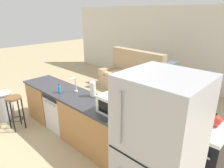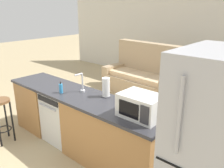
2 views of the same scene
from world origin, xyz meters
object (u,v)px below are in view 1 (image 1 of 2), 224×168
(refrigerator, at_px, (157,162))
(couch, at_px, (132,79))
(armchair, at_px, (173,98))
(dishwasher, at_px, (63,110))
(microwave, at_px, (115,105))
(stove_range, at_px, (194,151))
(soap_bottle, at_px, (59,89))
(kettle, at_px, (215,120))
(paper_towel_roll, at_px, (93,89))
(trash_bin, at_px, (5,105))
(bar_stool, at_px, (15,106))

(refrigerator, relative_size, couch, 0.92)
(couch, height_order, armchair, couch)
(dishwasher, height_order, microwave, microwave)
(stove_range, bearing_deg, couch, 142.78)
(soap_bottle, relative_size, kettle, 0.86)
(soap_bottle, bearing_deg, refrigerator, -9.58)
(paper_towel_roll, distance_m, trash_bin, 2.30)
(paper_towel_roll, xyz_separation_m, couch, (-1.04, 2.54, -0.64))
(trash_bin, bearing_deg, stove_range, 18.65)
(dishwasher, xyz_separation_m, microwave, (1.51, -0.00, 0.62))
(trash_bin, relative_size, armchair, 0.62)
(stove_range, xyz_separation_m, bar_stool, (-3.29, -1.28, 0.08))
(kettle, distance_m, couch, 3.73)
(microwave, xyz_separation_m, couch, (-1.79, 2.74, -0.65))
(microwave, distance_m, paper_towel_roll, 0.78)
(dishwasher, distance_m, trash_bin, 1.45)
(stove_range, bearing_deg, bar_stool, -158.77)
(kettle, relative_size, couch, 0.10)
(bar_stool, bearing_deg, soap_bottle, 35.57)
(dishwasher, height_order, couch, couch)
(paper_towel_roll, height_order, bar_stool, paper_towel_roll)
(armchair, bearing_deg, microwave, -86.03)
(dishwasher, height_order, armchair, armchair)
(refrigerator, xyz_separation_m, armchair, (-1.25, 2.87, -0.60))
(microwave, xyz_separation_m, soap_bottle, (-1.37, -0.13, -0.07))
(dishwasher, relative_size, kettle, 4.10)
(soap_bottle, xyz_separation_m, kettle, (2.63, 0.81, 0.01))
(paper_towel_roll, height_order, soap_bottle, paper_towel_roll)
(microwave, bearing_deg, refrigerator, -26.65)
(stove_range, relative_size, bar_stool, 1.22)
(dishwasher, distance_m, refrigerator, 2.71)
(microwave, distance_m, kettle, 1.43)
(couch, bearing_deg, bar_stool, -96.62)
(paper_towel_roll, relative_size, armchair, 0.24)
(trash_bin, distance_m, armchair, 4.01)
(stove_range, relative_size, soap_bottle, 5.11)
(kettle, distance_m, bar_stool, 3.76)
(bar_stool, bearing_deg, microwave, 18.33)
(refrigerator, xyz_separation_m, soap_bottle, (-2.46, 0.41, 0.03))
(armchair, bearing_deg, couch, 165.59)
(microwave, height_order, kettle, microwave)
(armchair, bearing_deg, trash_bin, -130.09)
(stove_range, height_order, paper_towel_roll, paper_towel_roll)
(dishwasher, height_order, paper_towel_roll, paper_towel_roll)
(microwave, height_order, paper_towel_roll, paper_towel_roll)
(paper_towel_roll, bearing_deg, trash_bin, -154.53)
(paper_towel_roll, height_order, kettle, paper_towel_roll)
(paper_towel_roll, distance_m, armchair, 2.31)
(bar_stool, relative_size, couch, 0.36)
(stove_range, distance_m, trash_bin, 4.05)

